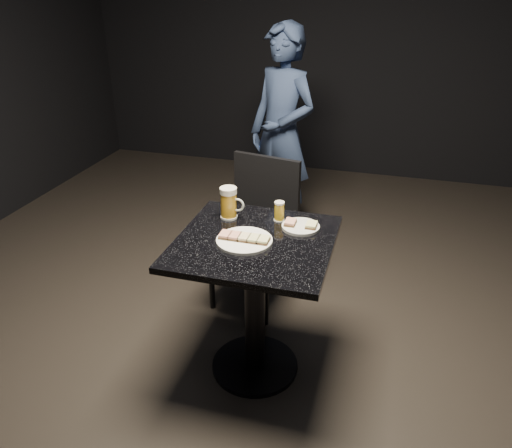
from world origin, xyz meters
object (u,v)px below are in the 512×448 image
(plate_large, at_px, (244,241))
(patron, at_px, (282,134))
(plate_small, at_px, (301,227))
(table, at_px, (255,285))
(beer_mug, at_px, (229,203))
(chair, at_px, (257,223))
(beer_tumbler, at_px, (279,211))

(plate_large, xyz_separation_m, patron, (-0.21, 1.59, 0.02))
(plate_small, bearing_deg, plate_large, -136.67)
(plate_large, bearing_deg, table, 39.41)
(table, relative_size, beer_mug, 4.75)
(patron, bearing_deg, plate_small, -44.13)
(plate_large, relative_size, chair, 0.29)
(plate_large, bearing_deg, patron, 97.36)
(patron, relative_size, table, 2.06)
(beer_tumbler, xyz_separation_m, chair, (-0.23, 0.42, -0.30))
(beer_tumbler, bearing_deg, plate_large, -111.05)
(patron, height_order, beer_mug, patron)
(plate_small, distance_m, beer_tumbler, 0.13)
(patron, xyz_separation_m, chair, (0.08, -0.92, -0.27))
(table, distance_m, chair, 0.66)
(plate_large, distance_m, beer_mug, 0.27)
(plate_large, distance_m, beer_tumbler, 0.28)
(chair, bearing_deg, table, -75.19)
(table, bearing_deg, beer_tumbler, 75.20)
(table, height_order, beer_tumbler, beer_tumbler)
(chair, bearing_deg, plate_large, -79.07)
(chair, bearing_deg, plate_small, -53.64)
(chair, bearing_deg, beer_tumbler, -61.31)
(plate_large, relative_size, beer_mug, 1.60)
(beer_mug, bearing_deg, chair, 88.17)
(table, bearing_deg, plate_large, -140.59)
(plate_large, bearing_deg, plate_small, 43.33)
(plate_large, relative_size, plate_small, 1.41)
(plate_small, height_order, beer_mug, beer_mug)
(table, bearing_deg, beer_mug, 134.81)
(patron, bearing_deg, beer_tumbler, -48.19)
(plate_small, bearing_deg, table, -135.86)
(patron, xyz_separation_m, beer_mug, (0.06, -1.37, 0.06))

